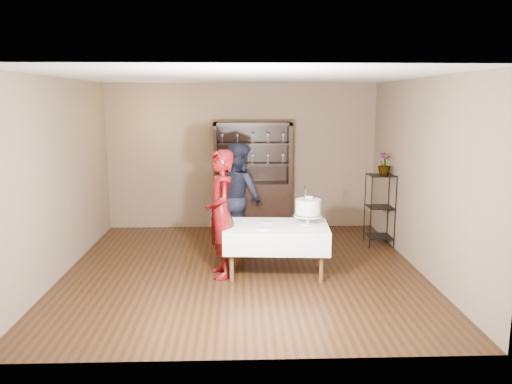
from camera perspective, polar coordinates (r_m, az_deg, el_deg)
floor at (r=7.21m, az=-1.48°, el=-8.92°), size 5.00×5.00×0.00m
ceiling at (r=6.81m, az=-1.59°, el=13.05°), size 5.00×5.00×0.00m
back_wall at (r=9.36m, az=-1.66°, el=4.06°), size 5.00×0.02×2.70m
wall_left at (r=7.30m, az=-21.55°, el=1.52°), size 0.02×5.00×2.70m
wall_right at (r=7.34m, az=18.40°, el=1.76°), size 0.02×5.00×2.70m
china_hutch at (r=9.22m, az=-0.38°, el=-0.34°), size 1.40×0.48×2.00m
plant_etagere at (r=8.51m, az=13.96°, el=-1.65°), size 0.42×0.42×1.20m
cake_table at (r=6.92m, az=2.35°, el=-5.11°), size 1.47×0.97×0.70m
woman at (r=6.77m, az=-4.03°, el=-2.52°), size 0.54×0.71×1.75m
man at (r=7.88m, az=-2.04°, el=-0.64°), size 1.04×1.08×1.75m
cake at (r=6.91m, az=5.98°, el=-1.90°), size 0.44×0.44×0.54m
plate_near at (r=6.66m, az=0.92°, el=-4.17°), size 0.22×0.22×0.01m
plate_far at (r=7.00m, az=1.40°, el=-3.44°), size 0.23×0.23×0.01m
potted_plant at (r=8.36m, az=14.46°, el=3.13°), size 0.28×0.28×0.37m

